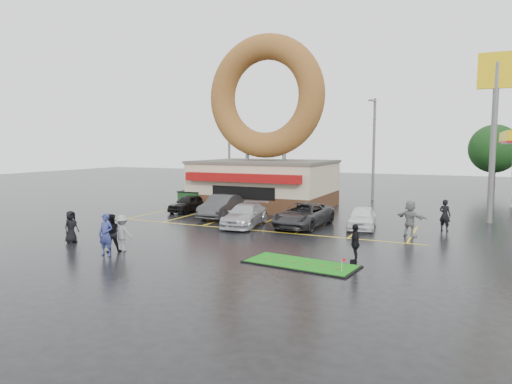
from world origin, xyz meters
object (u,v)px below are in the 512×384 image
at_px(car_silver, 245,215).
at_px(dumpster, 192,200).
at_px(car_grey, 303,215).
at_px(person_blue, 106,235).
at_px(streetlight_left, 229,146).
at_px(donut_shop, 265,151).
at_px(streetlight_mid, 374,147).
at_px(car_white, 362,218).
at_px(car_black, 188,203).
at_px(car_dgrey, 222,206).
at_px(person_cameraman, 355,243).
at_px(putting_green, 301,264).
at_px(shell_sign, 495,105).

bearing_deg(car_silver, dumpster, 138.16).
bearing_deg(car_grey, person_blue, -113.57).
distance_m(streetlight_left, dumpster, 11.47).
bearing_deg(donut_shop, streetlight_left, 135.22).
height_order(streetlight_mid, person_blue, streetlight_mid).
distance_m(car_grey, car_white, 3.45).
relative_size(car_black, car_silver, 0.78).
xyz_separation_m(car_dgrey, dumpster, (-4.19, 2.74, -0.12)).
bearing_deg(person_cameraman, dumpster, -136.44).
relative_size(car_dgrey, putting_green, 0.95).
bearing_deg(streetlight_mid, shell_sign, -44.73).
bearing_deg(car_silver, car_white, 11.16).
height_order(car_silver, person_blue, person_blue).
distance_m(person_blue, person_cameraman, 10.94).
distance_m(car_silver, dumpster, 8.70).
bearing_deg(dumpster, car_white, -12.19).
bearing_deg(putting_green, car_silver, 130.33).
height_order(car_white, putting_green, car_white).
xyz_separation_m(streetlight_mid, person_cameraman, (3.46, -22.39, -3.96)).
bearing_deg(streetlight_left, car_black, -76.02).
distance_m(shell_sign, car_black, 21.52).
relative_size(car_black, person_blue, 1.92).
relative_size(streetlight_mid, car_silver, 1.93).
xyz_separation_m(car_grey, putting_green, (2.78, -8.45, -0.68)).
height_order(shell_sign, putting_green, shell_sign).
xyz_separation_m(donut_shop, car_white, (9.06, -6.40, -3.81)).
xyz_separation_m(streetlight_left, streetlight_mid, (14.00, 1.00, 0.00)).
bearing_deg(dumpster, car_black, -66.54).
distance_m(car_black, putting_green, 16.50).
bearing_deg(person_cameraman, car_silver, -136.95).
distance_m(streetlight_left, streetlight_mid, 14.04).
relative_size(streetlight_mid, person_blue, 4.75).
xyz_separation_m(car_white, person_blue, (-9.00, -11.43, 0.29)).
height_order(car_grey, car_white, car_grey).
relative_size(shell_sign, person_blue, 5.60).
bearing_deg(streetlight_left, dumpster, -77.49).
distance_m(streetlight_left, car_dgrey, 15.23).
bearing_deg(dumpster, shell_sign, 6.68).
height_order(donut_shop, dumpster, donut_shop).
distance_m(car_white, dumpster, 14.05).
height_order(car_dgrey, car_grey, car_dgrey).
relative_size(person_cameraman, dumpster, 0.92).
bearing_deg(streetlight_left, car_grey, -48.11).
xyz_separation_m(streetlight_mid, car_silver, (-4.58, -16.46, -4.11)).
distance_m(car_dgrey, dumpster, 5.00).
relative_size(shell_sign, car_grey, 2.06).
xyz_separation_m(donut_shop, dumpster, (-4.68, -3.50, -3.81)).
distance_m(car_dgrey, car_silver, 3.70).
height_order(person_blue, dumpster, person_blue).
relative_size(donut_shop, person_blue, 7.13).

